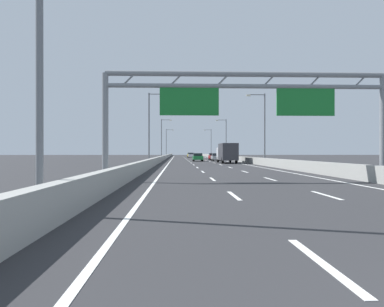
# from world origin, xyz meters

# --- Properties ---
(ground_plane) EXTENTS (260.00, 260.00, 0.00)m
(ground_plane) POSITION_xyz_m (0.00, 100.00, 0.00)
(ground_plane) COLOR #2D2D30
(lane_dash_left_0) EXTENTS (0.16, 3.00, 0.01)m
(lane_dash_left_0) POSITION_xyz_m (-1.80, 3.50, 0.01)
(lane_dash_left_0) COLOR white
(lane_dash_left_0) RESTS_ON ground_plane
(lane_dash_left_1) EXTENTS (0.16, 3.00, 0.01)m
(lane_dash_left_1) POSITION_xyz_m (-1.80, 12.50, 0.01)
(lane_dash_left_1) COLOR white
(lane_dash_left_1) RESTS_ON ground_plane
(lane_dash_left_2) EXTENTS (0.16, 3.00, 0.01)m
(lane_dash_left_2) POSITION_xyz_m (-1.80, 21.50, 0.01)
(lane_dash_left_2) COLOR white
(lane_dash_left_2) RESTS_ON ground_plane
(lane_dash_left_3) EXTENTS (0.16, 3.00, 0.01)m
(lane_dash_left_3) POSITION_xyz_m (-1.80, 30.50, 0.01)
(lane_dash_left_3) COLOR white
(lane_dash_left_3) RESTS_ON ground_plane
(lane_dash_left_4) EXTENTS (0.16, 3.00, 0.01)m
(lane_dash_left_4) POSITION_xyz_m (-1.80, 39.50, 0.01)
(lane_dash_left_4) COLOR white
(lane_dash_left_4) RESTS_ON ground_plane
(lane_dash_left_5) EXTENTS (0.16, 3.00, 0.01)m
(lane_dash_left_5) POSITION_xyz_m (-1.80, 48.50, 0.01)
(lane_dash_left_5) COLOR white
(lane_dash_left_5) RESTS_ON ground_plane
(lane_dash_left_6) EXTENTS (0.16, 3.00, 0.01)m
(lane_dash_left_6) POSITION_xyz_m (-1.80, 57.50, 0.01)
(lane_dash_left_6) COLOR white
(lane_dash_left_6) RESTS_ON ground_plane
(lane_dash_left_7) EXTENTS (0.16, 3.00, 0.01)m
(lane_dash_left_7) POSITION_xyz_m (-1.80, 66.50, 0.01)
(lane_dash_left_7) COLOR white
(lane_dash_left_7) RESTS_ON ground_plane
(lane_dash_left_8) EXTENTS (0.16, 3.00, 0.01)m
(lane_dash_left_8) POSITION_xyz_m (-1.80, 75.50, 0.01)
(lane_dash_left_8) COLOR white
(lane_dash_left_8) RESTS_ON ground_plane
(lane_dash_left_9) EXTENTS (0.16, 3.00, 0.01)m
(lane_dash_left_9) POSITION_xyz_m (-1.80, 84.50, 0.01)
(lane_dash_left_9) COLOR white
(lane_dash_left_9) RESTS_ON ground_plane
(lane_dash_left_10) EXTENTS (0.16, 3.00, 0.01)m
(lane_dash_left_10) POSITION_xyz_m (-1.80, 93.50, 0.01)
(lane_dash_left_10) COLOR white
(lane_dash_left_10) RESTS_ON ground_plane
(lane_dash_left_11) EXTENTS (0.16, 3.00, 0.01)m
(lane_dash_left_11) POSITION_xyz_m (-1.80, 102.50, 0.01)
(lane_dash_left_11) COLOR white
(lane_dash_left_11) RESTS_ON ground_plane
(lane_dash_left_12) EXTENTS (0.16, 3.00, 0.01)m
(lane_dash_left_12) POSITION_xyz_m (-1.80, 111.50, 0.01)
(lane_dash_left_12) COLOR white
(lane_dash_left_12) RESTS_ON ground_plane
(lane_dash_left_13) EXTENTS (0.16, 3.00, 0.01)m
(lane_dash_left_13) POSITION_xyz_m (-1.80, 120.50, 0.01)
(lane_dash_left_13) COLOR white
(lane_dash_left_13) RESTS_ON ground_plane
(lane_dash_left_14) EXTENTS (0.16, 3.00, 0.01)m
(lane_dash_left_14) POSITION_xyz_m (-1.80, 129.50, 0.01)
(lane_dash_left_14) COLOR white
(lane_dash_left_14) RESTS_ON ground_plane
(lane_dash_left_15) EXTENTS (0.16, 3.00, 0.01)m
(lane_dash_left_15) POSITION_xyz_m (-1.80, 138.50, 0.01)
(lane_dash_left_15) COLOR white
(lane_dash_left_15) RESTS_ON ground_plane
(lane_dash_left_16) EXTENTS (0.16, 3.00, 0.01)m
(lane_dash_left_16) POSITION_xyz_m (-1.80, 147.50, 0.01)
(lane_dash_left_16) COLOR white
(lane_dash_left_16) RESTS_ON ground_plane
(lane_dash_left_17) EXTENTS (0.16, 3.00, 0.01)m
(lane_dash_left_17) POSITION_xyz_m (-1.80, 156.50, 0.01)
(lane_dash_left_17) COLOR white
(lane_dash_left_17) RESTS_ON ground_plane
(lane_dash_right_1) EXTENTS (0.16, 3.00, 0.01)m
(lane_dash_right_1) POSITION_xyz_m (1.80, 12.50, 0.01)
(lane_dash_right_1) COLOR white
(lane_dash_right_1) RESTS_ON ground_plane
(lane_dash_right_2) EXTENTS (0.16, 3.00, 0.01)m
(lane_dash_right_2) POSITION_xyz_m (1.80, 21.50, 0.01)
(lane_dash_right_2) COLOR white
(lane_dash_right_2) RESTS_ON ground_plane
(lane_dash_right_3) EXTENTS (0.16, 3.00, 0.01)m
(lane_dash_right_3) POSITION_xyz_m (1.80, 30.50, 0.01)
(lane_dash_right_3) COLOR white
(lane_dash_right_3) RESTS_ON ground_plane
(lane_dash_right_4) EXTENTS (0.16, 3.00, 0.01)m
(lane_dash_right_4) POSITION_xyz_m (1.80, 39.50, 0.01)
(lane_dash_right_4) COLOR white
(lane_dash_right_4) RESTS_ON ground_plane
(lane_dash_right_5) EXTENTS (0.16, 3.00, 0.01)m
(lane_dash_right_5) POSITION_xyz_m (1.80, 48.50, 0.01)
(lane_dash_right_5) COLOR white
(lane_dash_right_5) RESTS_ON ground_plane
(lane_dash_right_6) EXTENTS (0.16, 3.00, 0.01)m
(lane_dash_right_6) POSITION_xyz_m (1.80, 57.50, 0.01)
(lane_dash_right_6) COLOR white
(lane_dash_right_6) RESTS_ON ground_plane
(lane_dash_right_7) EXTENTS (0.16, 3.00, 0.01)m
(lane_dash_right_7) POSITION_xyz_m (1.80, 66.50, 0.01)
(lane_dash_right_7) COLOR white
(lane_dash_right_7) RESTS_ON ground_plane
(lane_dash_right_8) EXTENTS (0.16, 3.00, 0.01)m
(lane_dash_right_8) POSITION_xyz_m (1.80, 75.50, 0.01)
(lane_dash_right_8) COLOR white
(lane_dash_right_8) RESTS_ON ground_plane
(lane_dash_right_9) EXTENTS (0.16, 3.00, 0.01)m
(lane_dash_right_9) POSITION_xyz_m (1.80, 84.50, 0.01)
(lane_dash_right_9) COLOR white
(lane_dash_right_9) RESTS_ON ground_plane
(lane_dash_right_10) EXTENTS (0.16, 3.00, 0.01)m
(lane_dash_right_10) POSITION_xyz_m (1.80, 93.50, 0.01)
(lane_dash_right_10) COLOR white
(lane_dash_right_10) RESTS_ON ground_plane
(lane_dash_right_11) EXTENTS (0.16, 3.00, 0.01)m
(lane_dash_right_11) POSITION_xyz_m (1.80, 102.50, 0.01)
(lane_dash_right_11) COLOR white
(lane_dash_right_11) RESTS_ON ground_plane
(lane_dash_right_12) EXTENTS (0.16, 3.00, 0.01)m
(lane_dash_right_12) POSITION_xyz_m (1.80, 111.50, 0.01)
(lane_dash_right_12) COLOR white
(lane_dash_right_12) RESTS_ON ground_plane
(lane_dash_right_13) EXTENTS (0.16, 3.00, 0.01)m
(lane_dash_right_13) POSITION_xyz_m (1.80, 120.50, 0.01)
(lane_dash_right_13) COLOR white
(lane_dash_right_13) RESTS_ON ground_plane
(lane_dash_right_14) EXTENTS (0.16, 3.00, 0.01)m
(lane_dash_right_14) POSITION_xyz_m (1.80, 129.50, 0.01)
(lane_dash_right_14) COLOR white
(lane_dash_right_14) RESTS_ON ground_plane
(lane_dash_right_15) EXTENTS (0.16, 3.00, 0.01)m
(lane_dash_right_15) POSITION_xyz_m (1.80, 138.50, 0.01)
(lane_dash_right_15) COLOR white
(lane_dash_right_15) RESTS_ON ground_plane
(lane_dash_right_16) EXTENTS (0.16, 3.00, 0.01)m
(lane_dash_right_16) POSITION_xyz_m (1.80, 147.50, 0.01)
(lane_dash_right_16) COLOR white
(lane_dash_right_16) RESTS_ON ground_plane
(lane_dash_right_17) EXTENTS (0.16, 3.00, 0.01)m
(lane_dash_right_17) POSITION_xyz_m (1.80, 156.50, 0.01)
(lane_dash_right_17) COLOR white
(lane_dash_right_17) RESTS_ON ground_plane
(edge_line_left) EXTENTS (0.16, 176.00, 0.01)m
(edge_line_left) POSITION_xyz_m (-5.25, 88.00, 0.01)
(edge_line_left) COLOR white
(edge_line_left) RESTS_ON ground_plane
(edge_line_right) EXTENTS (0.16, 176.00, 0.01)m
(edge_line_right) POSITION_xyz_m (5.25, 88.00, 0.01)
(edge_line_right) COLOR white
(edge_line_right) RESTS_ON ground_plane
(barrier_left) EXTENTS (0.45, 220.00, 0.95)m
(barrier_left) POSITION_xyz_m (-6.90, 110.00, 0.47)
(barrier_left) COLOR #9E9E99
(barrier_left) RESTS_ON ground_plane
(barrier_right) EXTENTS (0.45, 220.00, 0.95)m
(barrier_right) POSITION_xyz_m (6.90, 110.00, 0.47)
(barrier_right) COLOR #9E9E99
(barrier_right) RESTS_ON ground_plane
(sign_gantry) EXTENTS (16.55, 0.36, 6.36)m
(sign_gantry) POSITION_xyz_m (0.02, 19.92, 4.82)
(sign_gantry) COLOR gray
(sign_gantry) RESTS_ON ground_plane
(streetlamp_left_near) EXTENTS (2.58, 0.28, 9.50)m
(streetlamp_left_near) POSITION_xyz_m (-7.47, 8.29, 5.40)
(streetlamp_left_near) COLOR slate
(streetlamp_left_near) RESTS_ON ground_plane
(streetlamp_left_mid) EXTENTS (2.58, 0.28, 9.50)m
(streetlamp_left_mid) POSITION_xyz_m (-7.47, 48.76, 5.40)
(streetlamp_left_mid) COLOR slate
(streetlamp_left_mid) RESTS_ON ground_plane
(streetlamp_right_mid) EXTENTS (2.58, 0.28, 9.50)m
(streetlamp_right_mid) POSITION_xyz_m (7.47, 48.76, 5.40)
(streetlamp_right_mid) COLOR slate
(streetlamp_right_mid) RESTS_ON ground_plane
(streetlamp_left_far) EXTENTS (2.58, 0.28, 9.50)m
(streetlamp_left_far) POSITION_xyz_m (-7.47, 89.22, 5.40)
(streetlamp_left_far) COLOR slate
(streetlamp_left_far) RESTS_ON ground_plane
(streetlamp_right_far) EXTENTS (2.58, 0.28, 9.50)m
(streetlamp_right_far) POSITION_xyz_m (7.47, 89.22, 5.40)
(streetlamp_right_far) COLOR slate
(streetlamp_right_far) RESTS_ON ground_plane
(streetlamp_left_distant) EXTENTS (2.58, 0.28, 9.50)m
(streetlamp_left_distant) POSITION_xyz_m (-7.47, 129.69, 5.40)
(streetlamp_left_distant) COLOR slate
(streetlamp_left_distant) RESTS_ON ground_plane
(streetlamp_right_distant) EXTENTS (2.58, 0.28, 9.50)m
(streetlamp_right_distant) POSITION_xyz_m (7.47, 129.69, 5.40)
(streetlamp_right_distant) COLOR slate
(streetlamp_right_distant) RESTS_ON ground_plane
(yellow_car) EXTENTS (1.76, 4.19, 1.50)m
(yellow_car) POSITION_xyz_m (0.18, 121.04, 0.78)
(yellow_car) COLOR yellow
(yellow_car) RESTS_ON ground_plane
(silver_car) EXTENTS (1.74, 4.65, 1.44)m
(silver_car) POSITION_xyz_m (3.50, 71.24, 0.75)
(silver_car) COLOR #A8ADB2
(silver_car) RESTS_ON ground_plane
(white_car) EXTENTS (1.73, 4.39, 1.48)m
(white_car) POSITION_xyz_m (0.21, 111.31, 0.76)
(white_car) COLOR silver
(white_car) RESTS_ON ground_plane
(red_car) EXTENTS (1.82, 4.32, 1.44)m
(red_car) POSITION_xyz_m (3.81, 80.75, 0.75)
(red_car) COLOR red
(red_car) RESTS_ON ground_plane
(green_car) EXTENTS (1.78, 4.67, 1.48)m
(green_car) POSITION_xyz_m (-0.20, 68.30, 0.76)
(green_car) COLOR #1E7A38
(green_car) RESTS_ON ground_plane
(box_truck) EXTENTS (2.30, 8.76, 2.98)m
(box_truck) POSITION_xyz_m (3.66, 56.50, 1.64)
(box_truck) COLOR silver
(box_truck) RESTS_ON ground_plane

